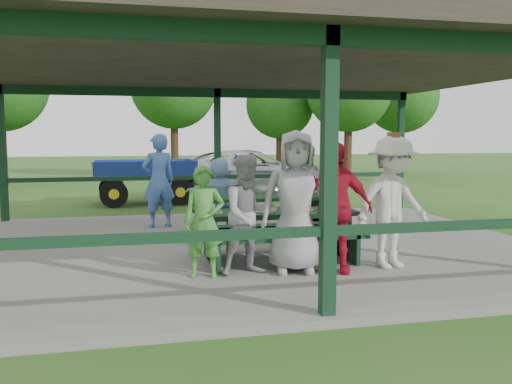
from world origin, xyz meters
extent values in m
plane|color=#2B561A|center=(0.00, 0.00, 0.00)|extent=(90.00, 90.00, 0.00)
cube|color=slate|center=(0.00, 0.00, 0.05)|extent=(10.00, 8.00, 0.10)
cube|color=black|center=(0.00, -3.80, 1.60)|extent=(0.15, 0.15, 3.00)
cube|color=black|center=(-4.80, 3.80, 1.60)|extent=(0.15, 0.15, 3.00)
cube|color=black|center=(0.00, 3.80, 1.60)|extent=(0.15, 0.15, 3.00)
cube|color=black|center=(4.80, 3.80, 1.60)|extent=(0.15, 0.15, 3.00)
cube|color=black|center=(-2.40, -3.80, 1.00)|extent=(4.65, 0.10, 0.10)
cube|color=black|center=(-2.40, 3.80, 1.00)|extent=(4.65, 0.10, 0.10)
cube|color=black|center=(2.40, 3.80, 1.00)|extent=(4.65, 0.10, 0.10)
cube|color=black|center=(0.00, -3.80, 3.00)|extent=(9.80, 0.15, 0.20)
cube|color=black|center=(0.00, 3.80, 3.00)|extent=(9.80, 0.15, 0.20)
cube|color=#2C2420|center=(0.00, 0.00, 3.22)|extent=(10.60, 8.60, 0.24)
cube|color=black|center=(0.16, -1.20, 0.82)|extent=(2.42, 0.75, 0.06)
cube|color=black|center=(0.16, -1.75, 0.53)|extent=(2.42, 0.28, 0.05)
cube|color=black|center=(0.16, -0.65, 0.53)|extent=(2.42, 0.28, 0.05)
cube|color=black|center=(-0.87, -1.20, 0.47)|extent=(0.06, 0.70, 0.75)
cube|color=black|center=(1.19, -1.20, 0.47)|extent=(0.06, 0.70, 0.75)
cube|color=black|center=(-0.87, -1.20, 0.33)|extent=(0.06, 1.39, 0.45)
cube|color=black|center=(1.19, -1.20, 0.33)|extent=(0.06, 1.39, 0.45)
cube|color=black|center=(0.44, 0.80, 0.82)|extent=(2.62, 0.75, 0.06)
cube|color=black|center=(0.44, 0.25, 0.53)|extent=(2.62, 0.28, 0.05)
cube|color=black|center=(0.44, 1.35, 0.53)|extent=(2.62, 0.28, 0.05)
cube|color=black|center=(-0.69, 0.80, 0.47)|extent=(0.06, 0.70, 0.75)
cube|color=black|center=(1.57, 0.80, 0.47)|extent=(0.06, 0.70, 0.75)
cube|color=black|center=(-0.69, 0.80, 0.33)|extent=(0.06, 1.39, 0.45)
cube|color=black|center=(1.57, 0.80, 0.33)|extent=(0.06, 1.39, 0.45)
cylinder|color=white|center=(-0.81, -1.20, 0.86)|extent=(0.22, 0.22, 0.01)
torus|color=olive|center=(-0.85, -1.22, 0.88)|extent=(0.10, 0.10, 0.03)
torus|color=olive|center=(-0.77, -1.22, 0.88)|extent=(0.10, 0.10, 0.03)
torus|color=olive|center=(-0.81, -1.16, 0.88)|extent=(0.10, 0.10, 0.03)
cylinder|color=white|center=(-0.09, -1.20, 0.86)|extent=(0.22, 0.22, 0.01)
torus|color=olive|center=(-0.13, -1.22, 0.88)|extent=(0.10, 0.10, 0.03)
torus|color=olive|center=(-0.05, -1.22, 0.88)|extent=(0.10, 0.10, 0.03)
torus|color=olive|center=(-0.09, -1.16, 0.88)|extent=(0.10, 0.10, 0.03)
cylinder|color=white|center=(0.61, -1.20, 0.86)|extent=(0.22, 0.22, 0.01)
torus|color=olive|center=(0.57, -1.22, 0.88)|extent=(0.10, 0.10, 0.03)
torus|color=olive|center=(0.65, -1.22, 0.88)|extent=(0.10, 0.10, 0.03)
torus|color=olive|center=(0.61, -1.16, 0.88)|extent=(0.10, 0.10, 0.03)
cylinder|color=white|center=(1.23, -1.20, 0.86)|extent=(0.22, 0.22, 0.01)
torus|color=olive|center=(1.19, -1.22, 0.88)|extent=(0.10, 0.10, 0.03)
torus|color=olive|center=(1.27, -1.22, 0.88)|extent=(0.10, 0.10, 0.03)
torus|color=olive|center=(1.23, -1.16, 0.88)|extent=(0.10, 0.10, 0.03)
cylinder|color=#381E0F|center=(-0.02, -1.38, 0.90)|extent=(0.06, 0.06, 0.10)
cylinder|color=#381E0F|center=(0.03, -1.38, 0.90)|extent=(0.06, 0.06, 0.10)
cylinder|color=#381E0F|center=(0.77, -1.38, 0.90)|extent=(0.06, 0.06, 0.10)
cylinder|color=#381E0F|center=(1.05, -1.38, 0.90)|extent=(0.06, 0.06, 0.10)
cylinder|color=#381E0F|center=(1.20, -1.38, 0.90)|extent=(0.06, 0.06, 0.10)
cone|color=white|center=(-0.86, -1.00, 0.90)|extent=(0.09, 0.09, 0.10)
cone|color=white|center=(-0.83, -1.00, 0.90)|extent=(0.09, 0.09, 0.10)
cone|color=white|center=(-0.07, -1.00, 0.90)|extent=(0.09, 0.09, 0.10)
imported|color=#429135|center=(-1.08, -1.99, 0.85)|extent=(0.61, 0.46, 1.50)
imported|color=#979799|center=(-0.46, -1.96, 0.92)|extent=(0.90, 0.76, 1.65)
imported|color=#959497|center=(0.19, -2.00, 1.09)|extent=(1.07, 0.80, 1.97)
imported|color=red|center=(0.71, -2.11, 1.01)|extent=(1.13, 0.66, 1.81)
imported|color=beige|center=(1.62, -2.05, 1.04)|extent=(1.34, 0.94, 1.89)
cylinder|color=brown|center=(1.62, -2.05, 1.93)|extent=(0.38, 0.38, 0.02)
cylinder|color=brown|center=(1.62, -2.05, 1.99)|extent=(0.22, 0.22, 0.11)
imported|color=#8EBDDB|center=(-0.29, 1.74, 0.83)|extent=(1.42, 0.71, 1.46)
imported|color=#436AAE|center=(-1.48, 2.21, 1.07)|extent=(0.81, 0.64, 1.93)
imported|color=gray|center=(1.49, 1.56, 0.95)|extent=(0.88, 0.72, 1.71)
imported|color=silver|center=(1.77, 8.11, 0.77)|extent=(5.71, 2.99, 1.53)
cube|color=navy|center=(-1.66, 7.08, 0.81)|extent=(2.94, 1.62, 0.12)
cube|color=navy|center=(-1.61, 6.37, 1.07)|extent=(2.85, 0.26, 0.41)
cube|color=navy|center=(-1.71, 7.79, 1.07)|extent=(2.85, 0.26, 0.41)
cube|color=navy|center=(-3.09, 6.98, 1.07)|extent=(0.16, 1.43, 0.41)
cube|color=navy|center=(-0.24, 7.17, 1.07)|extent=(0.16, 1.43, 0.41)
cylinder|color=black|center=(-2.52, 6.25, 0.39)|extent=(0.78, 0.24, 0.77)
cylinder|color=yellow|center=(-2.52, 6.25, 0.39)|extent=(0.30, 0.24, 0.29)
cylinder|color=black|center=(-2.63, 7.78, 0.39)|extent=(0.78, 0.24, 0.77)
cylinder|color=yellow|center=(-2.63, 7.78, 0.39)|extent=(0.30, 0.24, 0.29)
cylinder|color=black|center=(-0.70, 6.38, 0.39)|extent=(0.78, 0.24, 0.77)
cylinder|color=yellow|center=(-0.70, 6.38, 0.39)|extent=(0.30, 0.24, 0.29)
cylinder|color=black|center=(-0.80, 7.90, 0.39)|extent=(0.78, 0.24, 0.77)
cylinder|color=yellow|center=(-0.80, 7.90, 0.39)|extent=(0.30, 0.24, 0.29)
cube|color=navy|center=(0.27, 7.21, 0.71)|extent=(1.02, 0.15, 0.08)
cone|color=#F2590C|center=(-3.14, 6.98, 1.17)|extent=(0.05, 0.41, 0.41)
cylinder|color=#341F14|center=(-7.07, 14.25, 1.48)|extent=(0.36, 0.36, 2.96)
cylinder|color=#341F14|center=(-0.03, 16.99, 1.59)|extent=(0.36, 0.36, 3.18)
sphere|color=#205115|center=(-0.03, 16.99, 4.33)|extent=(4.07, 4.07, 4.07)
cylinder|color=#341F14|center=(4.95, 16.20, 1.27)|extent=(0.36, 0.36, 2.54)
sphere|color=#205115|center=(4.95, 16.20, 3.46)|extent=(3.26, 3.26, 3.26)
cylinder|color=#341F14|center=(7.41, 13.64, 1.48)|extent=(0.36, 0.36, 2.96)
sphere|color=#205115|center=(7.41, 13.64, 4.03)|extent=(3.79, 3.79, 3.79)
cylinder|color=#341F14|center=(11.39, 16.38, 1.46)|extent=(0.36, 0.36, 2.92)
sphere|color=#205115|center=(11.39, 16.38, 3.97)|extent=(3.74, 3.74, 3.74)
camera|label=1|loc=(-1.98, -9.11, 2.00)|focal=38.00mm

